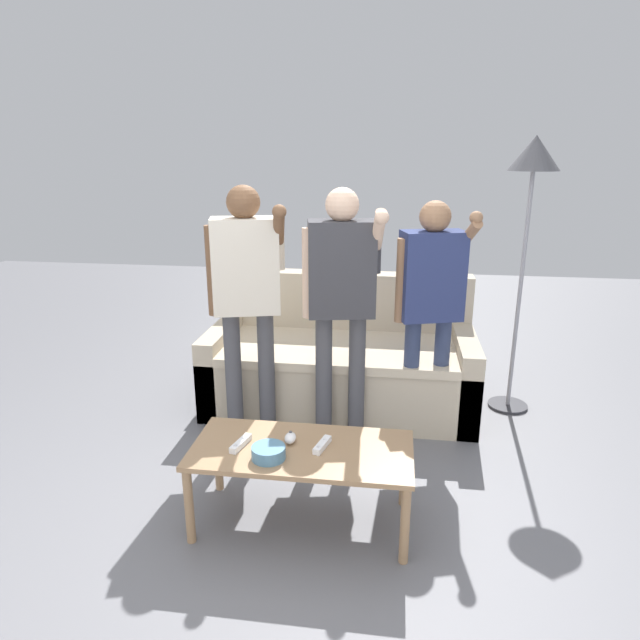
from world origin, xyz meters
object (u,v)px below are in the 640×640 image
at_px(snack_bowl, 269,452).
at_px(floor_lamp, 532,177).
at_px(player_right, 431,294).
at_px(couch, 341,362).
at_px(player_center, 341,288).
at_px(player_left, 247,285).
at_px(game_remote_nunchuk, 290,438).
at_px(game_remote_wand_far, 241,443).
at_px(game_remote_wand_near, 322,445).
at_px(coffee_table, 302,457).

height_order(snack_bowl, floor_lamp, floor_lamp).
bearing_deg(player_right, couch, 144.45).
height_order(player_center, player_right, player_center).
bearing_deg(player_left, couch, 47.90).
bearing_deg(game_remote_nunchuk, game_remote_wand_far, -163.11).
relative_size(player_right, game_remote_wand_far, 9.11).
distance_m(couch, game_remote_nunchuk, 1.40).
bearing_deg(game_remote_wand_far, player_left, 101.89).
distance_m(player_left, player_right, 1.13).
bearing_deg(game_remote_wand_near, player_center, 90.11).
height_order(couch, game_remote_wand_far, couch).
bearing_deg(snack_bowl, couch, 83.17).
bearing_deg(coffee_table, couch, 88.09).
relative_size(player_right, game_remote_wand_near, 9.56).
bearing_deg(game_remote_nunchuk, player_left, 117.33).
relative_size(floor_lamp, player_right, 1.25).
height_order(game_remote_nunchuk, game_remote_wand_far, game_remote_nunchuk).
height_order(game_remote_wand_near, game_remote_wand_far, same).
bearing_deg(couch, game_remote_wand_near, -87.97).
xyz_separation_m(coffee_table, player_right, (0.64, 1.02, 0.59)).
relative_size(coffee_table, game_remote_wand_far, 6.43).
distance_m(player_left, game_remote_wand_far, 1.07).
relative_size(game_remote_nunchuk, player_right, 0.06).
xyz_separation_m(player_center, game_remote_wand_far, (-0.39, -0.91, -0.57)).
height_order(player_left, player_right, player_left).
height_order(game_remote_nunchuk, player_center, player_center).
height_order(snack_bowl, player_center, player_center).
bearing_deg(game_remote_nunchuk, coffee_table, -34.44).
height_order(player_left, player_center, player_left).
bearing_deg(player_right, coffee_table, -122.03).
relative_size(couch, player_left, 1.17).
bearing_deg(couch, game_remote_wand_far, -103.27).
bearing_deg(floor_lamp, snack_bowl, -130.99).
bearing_deg(player_left, game_remote_wand_far, -78.11).
xyz_separation_m(floor_lamp, game_remote_wand_far, (-1.57, -1.53, -1.20)).
relative_size(game_remote_nunchuk, game_remote_wand_far, 0.53).
distance_m(player_center, game_remote_wand_far, 1.14).
height_order(coffee_table, player_center, player_center).
xyz_separation_m(coffee_table, floor_lamp, (1.27, 1.50, 1.26)).
bearing_deg(snack_bowl, player_right, 55.62).
distance_m(coffee_table, snack_bowl, 0.20).
bearing_deg(player_center, couch, 95.01).
bearing_deg(coffee_table, game_remote_wand_far, -175.00).
distance_m(player_left, game_remote_wand_near, 1.17).
bearing_deg(coffee_table, player_right, 57.97).
xyz_separation_m(player_right, game_remote_wand_near, (-0.54, -1.00, -0.52)).
bearing_deg(player_left, floor_lamp, 20.48).
height_order(couch, snack_bowl, couch).
bearing_deg(game_remote_nunchuk, snack_bowl, -114.68).
distance_m(game_remote_nunchuk, game_remote_wand_far, 0.24).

